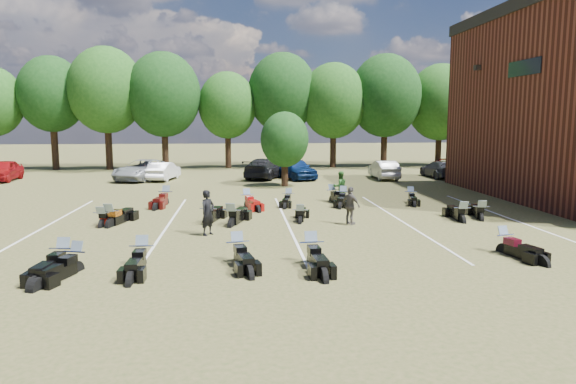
{
  "coord_description": "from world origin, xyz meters",
  "views": [
    {
      "loc": [
        -4.99,
        -18.4,
        4.34
      ],
      "look_at": [
        -2.87,
        4.0,
        1.2
      ],
      "focal_mm": 32.0,
      "sensor_mm": 36.0,
      "label": 1
    }
  ],
  "objects": [
    {
      "name": "motorcycle_10",
      "position": [
        -5.35,
        2.52,
        0.0
      ],
      "size": [
        1.49,
        2.61,
        1.38
      ],
      "primitive_type": null,
      "rotation": [
        0.0,
        0.0,
        2.84
      ],
      "color": "black",
      "rests_on": "ground"
    },
    {
      "name": "car_1",
      "position": [
        -10.55,
        19.7,
        0.66
      ],
      "size": [
        2.12,
        4.21,
        1.33
      ],
      "primitive_type": "imported",
      "rotation": [
        0.0,
        0.0,
        2.96
      ],
      "color": "silver",
      "rests_on": "ground"
    },
    {
      "name": "car_5",
      "position": [
        5.77,
        18.98,
        0.69
      ],
      "size": [
        1.51,
        4.2,
        1.38
      ],
      "primitive_type": "imported",
      "rotation": [
        0.0,
        0.0,
        3.13
      ],
      "color": "#9D9E99",
      "rests_on": "ground"
    },
    {
      "name": "car_4",
      "position": [
        -0.85,
        19.59,
        0.78
      ],
      "size": [
        3.3,
        4.94,
        1.56
      ],
      "primitive_type": "imported",
      "rotation": [
        0.0,
        0.0,
        0.35
      ],
      "color": "navy",
      "rests_on": "ground"
    },
    {
      "name": "motorcycle_7",
      "position": [
        -10.67,
        2.92,
        0.0
      ],
      "size": [
        0.85,
        2.2,
        1.2
      ],
      "primitive_type": null,
      "rotation": [
        0.0,
        0.0,
        3.07
      ],
      "color": "#97130B",
      "rests_on": "ground"
    },
    {
      "name": "motorcycle_18",
      "position": [
        0.42,
        7.94,
        0.0
      ],
      "size": [
        1.34,
        2.4,
        1.28
      ],
      "primitive_type": null,
      "rotation": [
        0.0,
        0.0,
        -0.28
      ],
      "color": "black",
      "rests_on": "ground"
    },
    {
      "name": "motorcycle_13",
      "position": [
        5.53,
        2.81,
        0.0
      ],
      "size": [
        1.25,
        2.36,
        1.26
      ],
      "primitive_type": null,
      "rotation": [
        0.0,
        0.0,
        2.89
      ],
      "color": "black",
      "rests_on": "ground"
    },
    {
      "name": "motorcycle_20",
      "position": [
        4.12,
        8.01,
        0.0
      ],
      "size": [
        1.06,
        2.15,
        1.15
      ],
      "primitive_type": null,
      "rotation": [
        0.0,
        0.0,
        -0.2
      ],
      "color": "black",
      "rests_on": "ground"
    },
    {
      "name": "car_6",
      "position": [
        11.19,
        20.08,
        0.69
      ],
      "size": [
        3.75,
        5.45,
        1.39
      ],
      "primitive_type": "imported",
      "rotation": [
        0.0,
        0.0,
        -0.32
      ],
      "color": "#500704",
      "rests_on": "ground"
    },
    {
      "name": "motorcycle_12",
      "position": [
        4.51,
        2.45,
        0.0
      ],
      "size": [
        0.91,
        2.36,
        1.29
      ],
      "primitive_type": null,
      "rotation": [
        0.0,
        0.0,
        3.06
      ],
      "color": "black",
      "rests_on": "ground"
    },
    {
      "name": "motorcycle_8",
      "position": [
        -10.31,
        2.89,
        0.0
      ],
      "size": [
        1.42,
        2.59,
        1.38
      ],
      "primitive_type": null,
      "rotation": [
        0.0,
        0.0,
        2.87
      ],
      "color": "black",
      "rests_on": "ground"
    },
    {
      "name": "car_2",
      "position": [
        -12.04,
        19.9,
        0.75
      ],
      "size": [
        4.35,
        5.96,
        1.5
      ],
      "primitive_type": "imported",
      "rotation": [
        0.0,
        0.0,
        -0.39
      ],
      "color": "gray",
      "rests_on": "ground"
    },
    {
      "name": "person_black",
      "position": [
        -6.21,
        1.0,
        0.87
      ],
      "size": [
        0.73,
        0.75,
        1.73
      ],
      "primitive_type": "imported",
      "rotation": [
        0.0,
        0.0,
        0.87
      ],
      "color": "black",
      "rests_on": "ground"
    },
    {
      "name": "motorcycle_19",
      "position": [
        -0.01,
        8.64,
        0.0
      ],
      "size": [
        1.2,
        2.41,
        1.29
      ],
      "primitive_type": null,
      "rotation": [
        0.0,
        0.0,
        0.21
      ],
      "color": "black",
      "rests_on": "ground"
    },
    {
      "name": "motorcycle_11",
      "position": [
        -2.44,
        2.96,
        0.0
      ],
      "size": [
        1.05,
        2.16,
        1.16
      ],
      "primitive_type": null,
      "rotation": [
        0.0,
        0.0,
        2.95
      ],
      "color": "black",
      "rests_on": "ground"
    },
    {
      "name": "motorcycle_15",
      "position": [
        -4.63,
        7.37,
        0.0
      ],
      "size": [
        1.35,
        2.39,
        1.27
      ],
      "primitive_type": null,
      "rotation": [
        0.0,
        0.0,
        0.29
      ],
      "color": "#9B0E0B",
      "rests_on": "ground"
    },
    {
      "name": "motorcycle_1",
      "position": [
        -10.18,
        -3.29,
        0.0
      ],
      "size": [
        1.0,
        2.43,
        1.32
      ],
      "primitive_type": null,
      "rotation": [
        0.0,
        0.0,
        -0.11
      ],
      "color": "black",
      "rests_on": "ground"
    },
    {
      "name": "parking_lines",
      "position": [
        -3.0,
        3.0,
        0.01
      ],
      "size": [
        20.1,
        14.0,
        0.01
      ],
      "color": "silver",
      "rests_on": "ground"
    },
    {
      "name": "car_3",
      "position": [
        -3.02,
        20.25,
        0.76
      ],
      "size": [
        3.97,
        5.65,
        1.52
      ],
      "primitive_type": "imported",
      "rotation": [
        0.0,
        0.0,
        2.75
      ],
      "color": "black",
      "rests_on": "ground"
    },
    {
      "name": "car_7",
      "position": [
        10.27,
        19.49,
        0.64
      ],
      "size": [
        1.92,
        4.43,
        1.27
      ],
      "primitive_type": "imported",
      "rotation": [
        0.0,
        0.0,
        3.17
      ],
      "color": "#37373C",
      "rests_on": "ground"
    },
    {
      "name": "young_tree_midfield",
      "position": [
        -2.0,
        15.5,
        3.09
      ],
      "size": [
        3.2,
        3.2,
        4.7
      ],
      "color": "black",
      "rests_on": "ground"
    },
    {
      "name": "motorcycle_5",
      "position": [
        3.7,
        -2.62,
        0.0
      ],
      "size": [
        1.21,
        2.31,
        1.23
      ],
      "primitive_type": null,
      "rotation": [
        0.0,
        0.0,
        0.24
      ],
      "color": "black",
      "rests_on": "ground"
    },
    {
      "name": "person_green",
      "position": [
        0.38,
        8.53,
        0.82
      ],
      "size": [
        0.93,
        0.8,
        1.65
      ],
      "primitive_type": "imported",
      "rotation": [
        0.0,
        0.0,
        3.38
      ],
      "color": "#2A6024",
      "rests_on": "ground"
    },
    {
      "name": "motorcycle_4",
      "position": [
        -2.83,
        -3.27,
        0.0
      ],
      "size": [
        0.91,
        2.47,
        1.35
      ],
      "primitive_type": null,
      "rotation": [
        0.0,
        0.0,
        0.06
      ],
      "color": "black",
      "rests_on": "ground"
    },
    {
      "name": "motorcycle_3",
      "position": [
        -5.08,
        -2.89,
        0.0
      ],
      "size": [
        1.19,
        2.43,
        1.3
      ],
      "primitive_type": null,
      "rotation": [
        0.0,
        0.0,
        0.2
      ],
      "color": "black",
      "rests_on": "ground"
    },
    {
      "name": "ground",
      "position": [
        0.0,
        0.0,
        0.0
      ],
      "size": [
        160.0,
        160.0,
        0.0
      ],
      "primitive_type": "plane",
      "color": "brown",
      "rests_on": "ground"
    },
    {
      "name": "car_0",
      "position": [
        -22.03,
        20.3,
        0.75
      ],
      "size": [
        2.13,
        4.55,
        1.51
      ],
      "primitive_type": "imported",
      "rotation": [
        0.0,
        0.0,
        0.08
      ],
      "color": "maroon",
      "rests_on": "ground"
    },
    {
      "name": "motorcycle_14",
      "position": [
        -8.86,
        8.56,
        0.0
      ],
      "size": [
        1.12,
        2.5,
        1.35
      ],
      "primitive_type": null,
      "rotation": [
        0.0,
        0.0,
        -0.15
      ],
      "color": "#410A09",
      "rests_on": "ground"
    },
    {
      "name": "tree_line",
      "position": [
        -1.0,
        29.0,
        6.31
      ],
      "size": [
        56.0,
        6.0,
        9.79
      ],
      "color": "black",
      "rests_on": "ground"
    },
    {
      "name": "motorcycle_0",
      "position": [
        -9.73,
        -3.54,
        0.0
      ],
      "size": [
        1.34,
        2.33,
        1.24
      ],
      "primitive_type": null,
      "rotation": [
        0.0,
        0.0,
        -0.3
      ],
      "color": "black",
      "rests_on": "ground"
    },
    {
      "name": "motorcycle_2",
      "position": [
        -7.94,
        -3.15,
        0.0
      ],
      "size": [
        0.75,
        2.33,
        1.3
      ],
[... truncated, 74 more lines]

